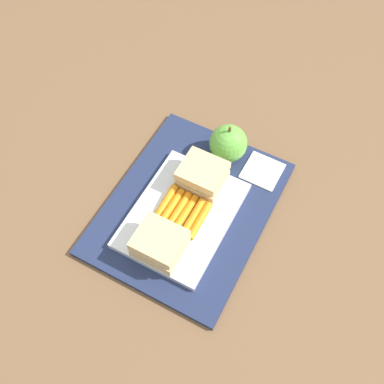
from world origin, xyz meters
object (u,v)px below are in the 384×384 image
(sandwich_half_left, at_px, (160,243))
(sandwich_half_right, at_px, (202,175))
(food_tray, at_px, (182,215))
(apple, at_px, (228,143))
(carrot_sticks_bundle, at_px, (182,211))
(paper_napkin, at_px, (262,171))

(sandwich_half_left, bearing_deg, sandwich_half_right, 0.00)
(food_tray, relative_size, apple, 2.72)
(sandwich_half_right, height_order, apple, apple)
(apple, bearing_deg, sandwich_half_left, 177.33)
(food_tray, bearing_deg, apple, -3.94)
(sandwich_half_left, distance_m, apple, 0.24)
(food_tray, relative_size, carrot_sticks_bundle, 2.68)
(sandwich_half_left, bearing_deg, apple, -2.67)
(sandwich_half_right, distance_m, paper_napkin, 0.13)
(food_tray, distance_m, sandwich_half_right, 0.08)
(apple, relative_size, paper_napkin, 1.21)
(food_tray, xyz_separation_m, sandwich_half_right, (0.08, 0.00, 0.03))
(food_tray, bearing_deg, sandwich_half_right, 0.00)
(apple, height_order, paper_napkin, apple)
(food_tray, xyz_separation_m, paper_napkin, (0.16, -0.09, -0.00))
(sandwich_half_left, distance_m, sandwich_half_right, 0.16)
(apple, bearing_deg, carrot_sticks_bundle, 176.06)
(food_tray, relative_size, paper_napkin, 3.29)
(sandwich_half_right, height_order, paper_napkin, sandwich_half_right)
(sandwich_half_left, distance_m, paper_napkin, 0.26)
(food_tray, xyz_separation_m, carrot_sticks_bundle, (0.00, -0.00, 0.01))
(sandwich_half_right, bearing_deg, sandwich_half_left, 180.00)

